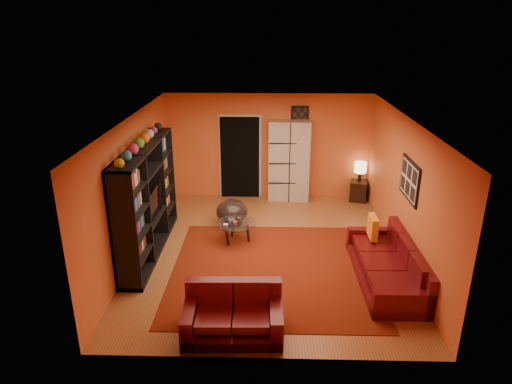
{
  "coord_description": "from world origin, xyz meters",
  "views": [
    {
      "loc": [
        -0.0,
        -7.9,
        4.23
      ],
      "look_at": [
        -0.22,
        0.1,
        1.2
      ],
      "focal_mm": 32.0,
      "sensor_mm": 36.0,
      "label": 1
    }
  ],
  "objects_px": {
    "sofa": "(392,265)",
    "loveseat": "(233,313)",
    "table_lamp": "(360,168)",
    "tv": "(149,204)",
    "side_table": "(358,191)",
    "bowl_chair": "(232,212)",
    "storage_cabinet": "(289,161)",
    "entertainment_unit": "(147,200)",
    "coffee_table": "(236,225)"
  },
  "relations": [
    {
      "from": "side_table",
      "to": "sofa",
      "type": "bearing_deg",
      "value": -91.67
    },
    {
      "from": "tv",
      "to": "table_lamp",
      "type": "xyz_separation_m",
      "value": [
        4.47,
        2.78,
        -0.14
      ]
    },
    {
      "from": "loveseat",
      "to": "coffee_table",
      "type": "distance_m",
      "value": 2.84
    },
    {
      "from": "tv",
      "to": "sofa",
      "type": "relative_size",
      "value": 0.39
    },
    {
      "from": "loveseat",
      "to": "table_lamp",
      "type": "height_order",
      "value": "table_lamp"
    },
    {
      "from": "coffee_table",
      "to": "table_lamp",
      "type": "relative_size",
      "value": 1.65
    },
    {
      "from": "loveseat",
      "to": "side_table",
      "type": "distance_m",
      "value": 5.85
    },
    {
      "from": "tv",
      "to": "bowl_chair",
      "type": "distance_m",
      "value": 2.03
    },
    {
      "from": "table_lamp",
      "to": "loveseat",
      "type": "bearing_deg",
      "value": -117.85
    },
    {
      "from": "sofa",
      "to": "coffee_table",
      "type": "height_order",
      "value": "sofa"
    },
    {
      "from": "sofa",
      "to": "bowl_chair",
      "type": "xyz_separation_m",
      "value": [
        -2.92,
        2.2,
        0.02
      ]
    },
    {
      "from": "coffee_table",
      "to": "tv",
      "type": "bearing_deg",
      "value": -164.59
    },
    {
      "from": "bowl_chair",
      "to": "side_table",
      "type": "xyz_separation_m",
      "value": [
        3.03,
        1.53,
        -0.05
      ]
    },
    {
      "from": "sofa",
      "to": "bowl_chair",
      "type": "relative_size",
      "value": 3.44
    },
    {
      "from": "coffee_table",
      "to": "table_lamp",
      "type": "bearing_deg",
      "value": 39.06
    },
    {
      "from": "entertainment_unit",
      "to": "side_table",
      "type": "distance_m",
      "value": 5.36
    },
    {
      "from": "entertainment_unit",
      "to": "bowl_chair",
      "type": "xyz_separation_m",
      "value": [
        1.49,
        1.22,
        -0.75
      ]
    },
    {
      "from": "tv",
      "to": "loveseat",
      "type": "bearing_deg",
      "value": -143.93
    },
    {
      "from": "table_lamp",
      "to": "tv",
      "type": "bearing_deg",
      "value": -148.17
    },
    {
      "from": "sofa",
      "to": "loveseat",
      "type": "height_order",
      "value": "same"
    },
    {
      "from": "tv",
      "to": "loveseat",
      "type": "distance_m",
      "value": 3.04
    },
    {
      "from": "tv",
      "to": "coffee_table",
      "type": "distance_m",
      "value": 1.77
    },
    {
      "from": "entertainment_unit",
      "to": "storage_cabinet",
      "type": "distance_m",
      "value": 3.95
    },
    {
      "from": "sofa",
      "to": "entertainment_unit",
      "type": "bearing_deg",
      "value": 167.11
    },
    {
      "from": "entertainment_unit",
      "to": "sofa",
      "type": "distance_m",
      "value": 4.59
    },
    {
      "from": "bowl_chair",
      "to": "table_lamp",
      "type": "distance_m",
      "value": 3.44
    },
    {
      "from": "tv",
      "to": "coffee_table",
      "type": "height_order",
      "value": "tv"
    },
    {
      "from": "side_table",
      "to": "table_lamp",
      "type": "xyz_separation_m",
      "value": [
        0.0,
        0.0,
        0.6
      ]
    },
    {
      "from": "sofa",
      "to": "side_table",
      "type": "distance_m",
      "value": 3.73
    },
    {
      "from": "tv",
      "to": "table_lamp",
      "type": "relative_size",
      "value": 1.9
    },
    {
      "from": "tv",
      "to": "bowl_chair",
      "type": "xyz_separation_m",
      "value": [
        1.44,
        1.25,
        -0.69
      ]
    },
    {
      "from": "entertainment_unit",
      "to": "tv",
      "type": "height_order",
      "value": "entertainment_unit"
    },
    {
      "from": "sofa",
      "to": "bowl_chair",
      "type": "distance_m",
      "value": 3.66
    },
    {
      "from": "side_table",
      "to": "bowl_chair",
      "type": "bearing_deg",
      "value": -153.25
    },
    {
      "from": "table_lamp",
      "to": "bowl_chair",
      "type": "bearing_deg",
      "value": -153.25
    },
    {
      "from": "tv",
      "to": "side_table",
      "type": "xyz_separation_m",
      "value": [
        4.47,
        2.78,
        -0.74
      ]
    },
    {
      "from": "tv",
      "to": "sofa",
      "type": "xyz_separation_m",
      "value": [
        4.37,
        -0.95,
        -0.7
      ]
    },
    {
      "from": "sofa",
      "to": "storage_cabinet",
      "type": "bearing_deg",
      "value": 112.86
    },
    {
      "from": "loveseat",
      "to": "storage_cabinet",
      "type": "bearing_deg",
      "value": -12.24
    },
    {
      "from": "loveseat",
      "to": "side_table",
      "type": "height_order",
      "value": "loveseat"
    },
    {
      "from": "loveseat",
      "to": "side_table",
      "type": "relative_size",
      "value": 2.85
    },
    {
      "from": "storage_cabinet",
      "to": "entertainment_unit",
      "type": "bearing_deg",
      "value": -131.42
    },
    {
      "from": "bowl_chair",
      "to": "coffee_table",
      "type": "bearing_deg",
      "value": -79.65
    },
    {
      "from": "entertainment_unit",
      "to": "loveseat",
      "type": "relative_size",
      "value": 2.11
    },
    {
      "from": "storage_cabinet",
      "to": "bowl_chair",
      "type": "height_order",
      "value": "storage_cabinet"
    },
    {
      "from": "loveseat",
      "to": "storage_cabinet",
      "type": "relative_size",
      "value": 0.72
    },
    {
      "from": "side_table",
      "to": "entertainment_unit",
      "type": "bearing_deg",
      "value": -148.71
    },
    {
      "from": "loveseat",
      "to": "tv",
      "type": "bearing_deg",
      "value": 34.65
    },
    {
      "from": "tv",
      "to": "side_table",
      "type": "relative_size",
      "value": 1.86
    },
    {
      "from": "sofa",
      "to": "storage_cabinet",
      "type": "height_order",
      "value": "storage_cabinet"
    }
  ]
}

